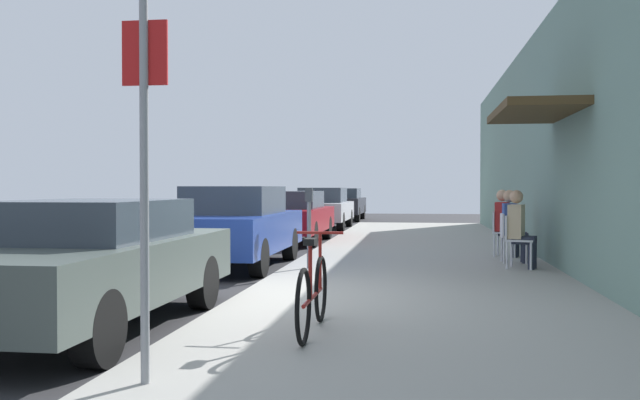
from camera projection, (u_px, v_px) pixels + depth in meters
ground_plane at (236, 305)px, 8.60m from camera, size 60.00×60.00×0.00m
sidewalk_slab at (419, 282)px, 10.26m from camera, size 4.50×32.00×0.12m
building_facade at (589, 131)px, 9.89m from camera, size 1.40×32.00×4.52m
parked_car_0 at (87, 261)px, 7.07m from camera, size 1.80×4.40×1.32m
parked_car_1 at (234, 226)px, 12.67m from camera, size 1.80×4.40×1.47m
parked_car_2 at (290, 216)px, 18.23m from camera, size 1.80×4.40×1.35m
parked_car_3 at (323, 208)px, 24.39m from camera, size 1.80×4.40×1.44m
parked_car_4 at (342, 204)px, 30.49m from camera, size 1.80×4.40×1.41m
parking_meter at (309, 222)px, 11.46m from camera, size 0.12×0.10×1.32m
street_sign at (144, 160)px, 4.71m from camera, size 0.32×0.06×2.60m
bicycle_0 at (313, 294)px, 6.37m from camera, size 0.46×1.71×0.90m
cafe_chair_0 at (516, 238)px, 11.46m from camera, size 0.56×0.56×0.87m
seated_patron_0 at (520, 226)px, 11.43m from camera, size 0.51×0.46×1.29m
cafe_chair_1 at (509, 234)px, 12.29m from camera, size 0.44×0.44×0.87m
seated_patron_1 at (513, 223)px, 12.28m from camera, size 0.43×0.36×1.29m
cafe_chair_2 at (502, 230)px, 13.40m from camera, size 0.55×0.55×0.87m
seated_patron_2 at (505, 220)px, 13.38m from camera, size 0.50×0.46×1.29m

